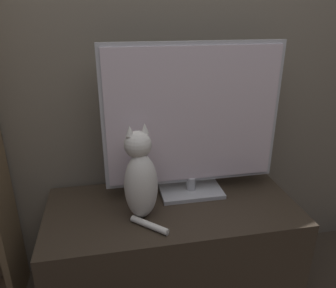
% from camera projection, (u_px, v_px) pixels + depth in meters
% --- Properties ---
extents(wall_back, '(4.80, 0.05, 2.60)m').
position_uv_depth(wall_back, '(160.00, 33.00, 1.55)').
color(wall_back, '#756B5B').
rests_on(wall_back, ground_plane).
extents(tv_stand, '(1.18, 0.55, 0.54)m').
position_uv_depth(tv_stand, '(172.00, 251.00, 1.66)').
color(tv_stand, '#33281E').
rests_on(tv_stand, ground_plane).
extents(tv, '(0.84, 0.19, 0.74)m').
position_uv_depth(tv, '(193.00, 121.00, 1.52)').
color(tv, '#B7B7BC').
rests_on(tv, tv_stand).
extents(cat, '(0.18, 0.26, 0.43)m').
position_uv_depth(cat, '(140.00, 178.00, 1.41)').
color(cat, silver).
rests_on(cat, tv_stand).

